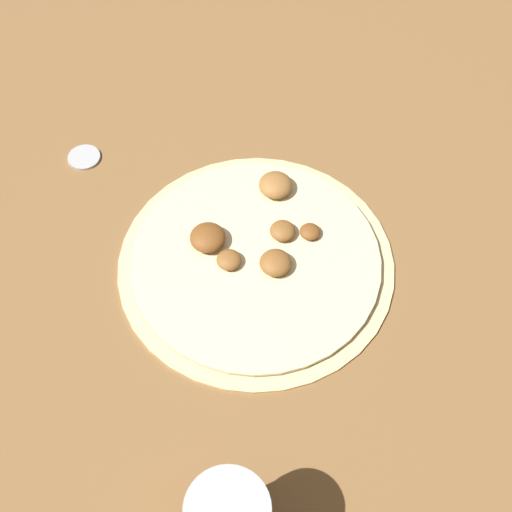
% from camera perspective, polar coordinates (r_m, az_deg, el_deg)
% --- Properties ---
extents(ground_plane, '(3.00, 3.00, 0.00)m').
position_cam_1_polar(ground_plane, '(0.77, 0.00, -0.67)').
color(ground_plane, brown).
extents(pizza, '(0.30, 0.30, 0.03)m').
position_cam_1_polar(pizza, '(0.77, -0.01, -0.18)').
color(pizza, beige).
rests_on(pizza, ground_plane).
extents(loose_cap, '(0.04, 0.04, 0.01)m').
position_cam_1_polar(loose_cap, '(0.88, -13.61, 7.75)').
color(loose_cap, '#B2B2B7').
rests_on(loose_cap, ground_plane).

